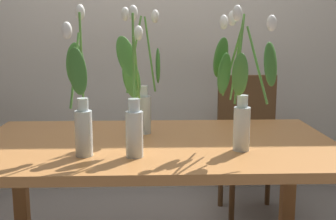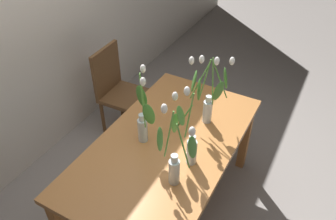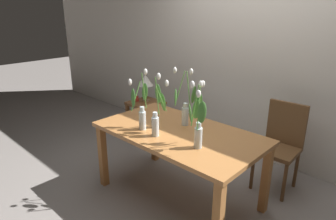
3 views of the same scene
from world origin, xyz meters
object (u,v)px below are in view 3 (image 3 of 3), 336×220
(tulip_vase_1, at_px, (141,111))
(tulip_vase_2, at_px, (157,116))
(side_table, at_px, (146,110))
(tulip_vase_0, at_px, (185,108))
(pillar_candle, at_px, (137,99))
(table_lamp, at_px, (145,81))
(dining_table, at_px, (179,140))
(dining_chair, at_px, (281,141))
(tulip_vase_3, at_px, (198,121))

(tulip_vase_1, bearing_deg, tulip_vase_2, 4.43)
(tulip_vase_1, relative_size, side_table, 1.06)
(tulip_vase_0, relative_size, tulip_vase_1, 1.00)
(tulip_vase_1, distance_m, pillar_candle, 1.54)
(table_lamp, distance_m, pillar_candle, 0.30)
(side_table, distance_m, table_lamp, 0.42)
(dining_table, height_order, pillar_candle, dining_table)
(dining_table, relative_size, tulip_vase_2, 2.75)
(tulip_vase_2, distance_m, dining_chair, 1.38)
(tulip_vase_0, bearing_deg, pillar_candle, 157.57)
(tulip_vase_0, xyz_separation_m, pillar_candle, (-1.41, 0.58, -0.34))
(dining_table, xyz_separation_m, tulip_vase_0, (-0.06, 0.15, 0.28))
(table_lamp, bearing_deg, dining_chair, 2.87)
(dining_chair, bearing_deg, table_lamp, -177.13)
(pillar_candle, bearing_deg, tulip_vase_2, -34.10)
(tulip_vase_2, distance_m, side_table, 1.67)
(dining_chair, bearing_deg, tulip_vase_0, -132.27)
(pillar_candle, bearing_deg, table_lamp, 36.01)
(tulip_vase_0, bearing_deg, tulip_vase_3, -37.50)
(tulip_vase_1, bearing_deg, side_table, 136.25)
(tulip_vase_0, bearing_deg, dining_table, -69.17)
(tulip_vase_2, relative_size, dining_chair, 0.63)
(tulip_vase_0, relative_size, dining_chair, 0.63)
(dining_chair, xyz_separation_m, pillar_candle, (-2.10, -0.18, 0.06))
(tulip_vase_0, distance_m, tulip_vase_3, 0.50)
(dining_chair, bearing_deg, tulip_vase_2, -123.18)
(tulip_vase_0, distance_m, tulip_vase_2, 0.35)
(table_lamp, bearing_deg, tulip_vase_3, -29.68)
(dining_table, bearing_deg, tulip_vase_2, -113.97)
(pillar_candle, bearing_deg, dining_chair, 4.89)
(dining_table, distance_m, tulip_vase_1, 0.46)
(tulip_vase_1, xyz_separation_m, dining_chair, (0.92, 1.12, -0.41))
(tulip_vase_1, height_order, side_table, tulip_vase_1)
(tulip_vase_3, bearing_deg, table_lamp, 150.32)
(dining_table, xyz_separation_m, tulip_vase_1, (-0.29, -0.22, 0.28))
(side_table, bearing_deg, tulip_vase_1, -43.75)
(tulip_vase_2, relative_size, side_table, 1.06)
(tulip_vase_1, relative_size, pillar_candle, 7.81)
(side_table, height_order, pillar_candle, pillar_candle)
(dining_table, xyz_separation_m, dining_chair, (0.63, 0.91, -0.12))
(tulip_vase_2, height_order, tulip_vase_3, same)
(pillar_candle, bearing_deg, side_table, 26.03)
(dining_chair, bearing_deg, side_table, -176.54)
(dining_table, distance_m, tulip_vase_0, 0.32)
(dining_table, xyz_separation_m, table_lamp, (-1.35, 0.81, 0.21))
(tulip_vase_2, xyz_separation_m, tulip_vase_3, (0.43, 0.05, 0.05))
(tulip_vase_3, xyz_separation_m, table_lamp, (-1.69, 0.96, -0.12))
(tulip_vase_0, xyz_separation_m, tulip_vase_1, (-0.23, -0.36, 0.01))
(tulip_vase_3, relative_size, side_table, 1.06)
(dining_table, relative_size, dining_chair, 1.72)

